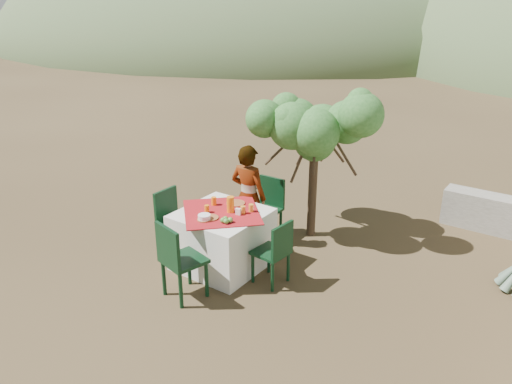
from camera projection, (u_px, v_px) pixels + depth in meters
ground at (187, 266)px, 6.50m from camera, size 160.00×160.00×0.00m
table at (222, 239)px, 6.39m from camera, size 1.30×1.30×0.76m
chair_far at (268, 205)px, 7.13m from camera, size 0.41×0.41×0.88m
chair_near at (178, 258)px, 5.63m from camera, size 0.53×0.53×0.95m
chair_left at (172, 218)px, 6.73m from camera, size 0.41×0.41×0.87m
chair_right at (275, 250)px, 5.95m from camera, size 0.42×0.42×0.82m
person at (248, 196)px, 6.81m from camera, size 0.55×0.38×1.46m
shrub_tree at (321, 135)px, 6.81m from camera, size 1.63×1.60×1.92m
hill_near_left at (276, 39)px, 38.90m from camera, size 40.00×40.00×16.00m
plate_far at (236, 203)px, 6.49m from camera, size 0.25×0.25×0.01m
plate_near at (210, 218)px, 6.07m from camera, size 0.21×0.21×0.01m
glass_far at (214, 201)px, 6.43m from camera, size 0.07×0.07×0.11m
glass_near at (207, 209)px, 6.22m from camera, size 0.06×0.06×0.10m
juice_pitcher at (230, 204)px, 6.21m from camera, size 0.09×0.09×0.20m
bowl_plate at (204, 219)px, 6.02m from camera, size 0.18×0.18×0.01m
white_bowl at (204, 217)px, 6.01m from camera, size 0.15×0.15×0.06m
jar_left at (243, 210)px, 6.18m from camera, size 0.06×0.06×0.10m
jar_right at (251, 208)px, 6.24m from camera, size 0.06×0.06×0.10m
napkin_holder at (238, 212)px, 6.15m from camera, size 0.07×0.05×0.08m
fruit_cluster at (226, 220)px, 5.94m from camera, size 0.13×0.12×0.07m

